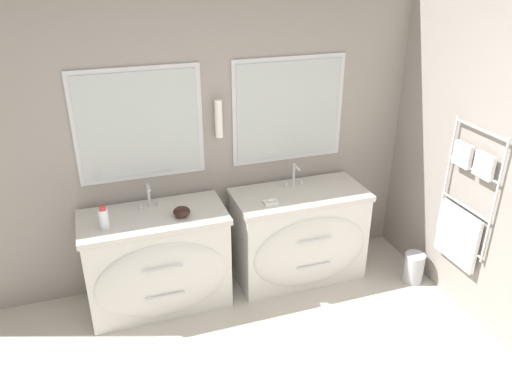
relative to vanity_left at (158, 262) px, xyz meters
name	(u,v)px	position (x,y,z in m)	size (l,w,h in m)	color
wall_back	(196,134)	(0.44, 0.37, 0.89)	(5.36, 0.14, 2.60)	gray
wall_right	(501,162)	(2.34, -0.88, 0.88)	(0.13, 4.34, 2.60)	gray
vanity_left	(158,262)	(0.00, 0.00, 0.00)	(1.12, 0.62, 0.81)	silver
vanity_right	(300,236)	(1.23, 0.00, 0.00)	(1.12, 0.62, 0.81)	silver
faucet_left	(149,196)	(0.00, 0.17, 0.50)	(0.17, 0.13, 0.20)	silver
faucet_right	(294,176)	(1.23, 0.17, 0.50)	(0.17, 0.13, 0.20)	silver
toiletry_bottle	(104,218)	(-0.35, -0.06, 0.48)	(0.07, 0.07, 0.18)	silver
amenity_bowl	(182,212)	(0.21, -0.06, 0.44)	(0.13, 0.13, 0.08)	black
soap_dish	(271,202)	(0.92, -0.08, 0.42)	(0.11, 0.08, 0.04)	white
waste_bin	(414,267)	(2.15, -0.39, -0.27)	(0.18, 0.18, 0.27)	#B7B7BC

